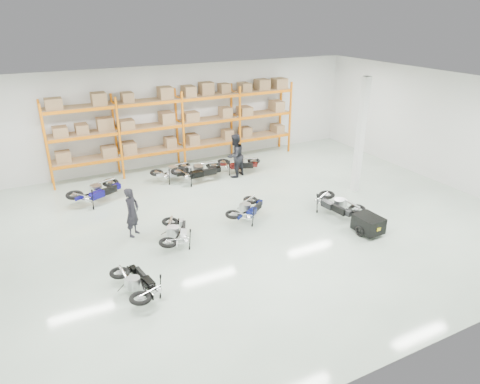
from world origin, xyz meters
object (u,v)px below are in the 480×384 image
moto_back_b (173,168)px  moto_back_c (198,168)px  trailer (368,224)px  moto_back_a (96,188)px  moto_back_d (239,161)px  person_left (132,212)px  moto_blue_centre (247,206)px  person_back (235,156)px  moto_touring_right (337,201)px  moto_silver_left (175,229)px  moto_black_far_left (137,280)px

moto_back_b → moto_back_c: 1.11m
moto_back_c → trailer: bearing=-155.7°
moto_back_a → moto_back_d: 6.25m
moto_back_c → person_left: person_left is taller
moto_blue_centre → person_left: person_left is taller
moto_blue_centre → person_back: bearing=-56.0°
moto_touring_right → moto_back_d: moto_touring_right is taller
moto_blue_centre → person_left: bearing=44.9°
moto_silver_left → person_back: bearing=-112.8°
moto_touring_right → person_left: size_ratio=1.08×
person_left → person_back: bearing=-14.8°
moto_silver_left → moto_back_b: (1.68, 5.21, 0.01)m
moto_blue_centre → moto_back_d: size_ratio=0.96×
moto_back_a → person_back: size_ratio=0.99×
moto_silver_left → person_back: 6.06m
moto_back_b → person_back: 2.70m
moto_touring_right → moto_back_c: bearing=114.4°
moto_silver_left → moto_back_b: 5.47m
moto_blue_centre → person_back: size_ratio=0.84×
moto_blue_centre → moto_back_a: bearing=13.2°
moto_back_c → person_left: bearing=133.1°
moto_black_far_left → moto_back_b: moto_back_b is taller
moto_blue_centre → moto_back_a: moto_back_a is taller
moto_touring_right → person_left: person_left is taller
moto_back_a → moto_silver_left: bearing=176.6°
moto_touring_right → moto_back_a: size_ratio=0.94×
moto_blue_centre → moto_back_c: (-0.18, 4.09, 0.10)m
trailer → moto_back_d: bearing=96.3°
person_left → moto_back_a: bearing=54.0°
moto_silver_left → trailer: (5.74, -2.26, -0.13)m
person_back → moto_blue_centre: bearing=42.7°
person_back → trailer: bearing=76.2°
moto_blue_centre → moto_black_far_left: moto_blue_centre is taller
moto_back_b → moto_touring_right: bearing=-158.1°
moto_touring_right → moto_silver_left: bearing=166.7°
moto_back_d → moto_black_far_left: bearing=158.1°
moto_black_far_left → moto_back_d: 9.35m
moto_blue_centre → moto_touring_right: size_ratio=0.91×
moto_blue_centre → moto_back_d: bearing=-58.9°
moto_touring_right → moto_back_a: 8.90m
moto_silver_left → moto_back_a: 4.61m
moto_black_far_left → moto_back_a: bearing=-100.1°
moto_silver_left → person_left: bearing=-25.9°
trailer → moto_back_d: moto_back_d is taller
moto_back_b → moto_back_a: bearing=92.3°
moto_back_a → moto_back_d: size_ratio=1.12×
moto_back_a → moto_back_b: (3.31, 0.89, -0.07)m
moto_back_b → moto_silver_left: bearing=149.3°
moto_blue_centre → person_back: person_back is taller
moto_back_c → person_left: 5.01m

